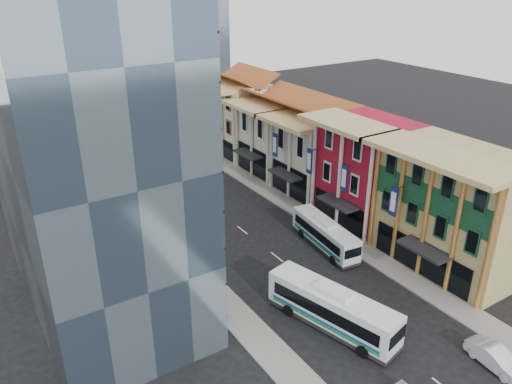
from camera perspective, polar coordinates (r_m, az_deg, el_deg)
ground at (r=43.34m, az=14.32°, el=-16.03°), size 200.00×200.00×0.00m
sidewalk_right at (r=61.71m, az=5.20°, el=-2.25°), size 3.00×90.00×0.15m
sidewalk_left at (r=54.11m, az=-9.34°, el=-6.56°), size 3.00×90.00×0.15m
shophouse_tan at (r=52.38m, az=21.74°, el=-1.83°), size 8.00×14.00×12.00m
shophouse_red at (r=59.32m, az=12.59°, el=2.39°), size 8.00×10.00×12.00m
shophouse_cream_near at (r=66.19m, az=6.78°, el=4.19°), size 8.00×9.00×10.00m
shophouse_cream_mid at (r=72.95m, az=2.32°, el=6.25°), size 8.00×9.00×10.00m
shophouse_cream_far at (r=81.26m, az=-1.94°, el=8.51°), size 8.00×12.00×11.00m
office_tower at (r=43.11m, az=-19.43°, el=6.01°), size 12.00×26.00×30.00m
office_block_far at (r=67.26m, az=-22.66°, el=4.59°), size 10.00×18.00×14.00m
bus_left_near at (r=42.66m, az=8.72°, el=-12.96°), size 5.61×12.13×3.79m
bus_left_far at (r=65.82m, az=-10.60°, el=0.74°), size 3.74×10.89×3.42m
bus_right at (r=53.86m, az=7.90°, el=-4.76°), size 3.42×10.13×3.19m
sedan_right at (r=43.28m, az=25.76°, el=-16.76°), size 2.09×4.87×1.57m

